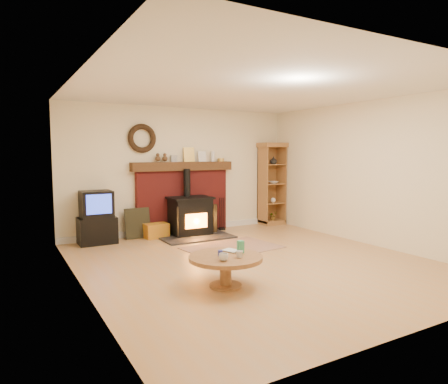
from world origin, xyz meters
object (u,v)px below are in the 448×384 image
wood_stove (191,217)px  coffee_table (226,262)px  tv_unit (97,218)px  curio_cabinet (271,184)px

wood_stove → coffee_table: (-0.94, -3.06, -0.06)m
wood_stove → tv_unit: 1.82m
tv_unit → coffee_table: (0.87, -3.25, -0.15)m
wood_stove → curio_cabinet: (2.20, 0.28, 0.57)m
curio_cabinet → wood_stove: bearing=-172.8°
wood_stove → curio_cabinet: bearing=7.2°
coffee_table → tv_unit: bearing=105.0°
tv_unit → curio_cabinet: bearing=1.2°
wood_stove → coffee_table: bearing=-107.0°
wood_stove → tv_unit: size_ratio=1.43×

